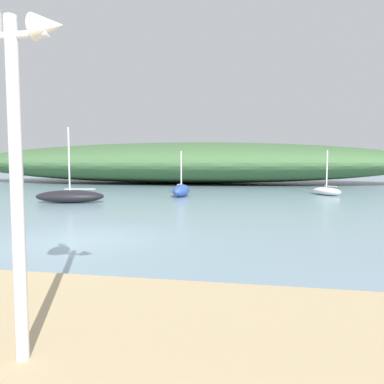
{
  "coord_description": "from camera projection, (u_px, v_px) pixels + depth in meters",
  "views": [
    {
      "loc": [
        4.83,
        -9.2,
        2.08
      ],
      "look_at": [
        2.11,
        5.57,
        0.9
      ],
      "focal_mm": 34.79,
      "sensor_mm": 36.0,
      "label": 1
    }
  ],
  "objects": [
    {
      "name": "sailboat_inner_mooring",
      "position": [
        326.0,
        191.0,
        24.03
      ],
      "size": [
        2.06,
        2.53,
        2.9
      ],
      "color": "white",
      "rests_on": "ground"
    },
    {
      "name": "sailboat_near_shore",
      "position": [
        181.0,
        190.0,
        22.94
      ],
      "size": [
        0.99,
        2.46,
        2.81
      ],
      "color": "#2D4C9E",
      "rests_on": "ground"
    },
    {
      "name": "sailboat_east_reach",
      "position": [
        70.0,
        196.0,
        19.44
      ],
      "size": [
        3.74,
        2.04,
        3.92
      ],
      "color": "black",
      "rests_on": "ground"
    },
    {
      "name": "distant_hill",
      "position": [
        180.0,
        163.0,
        39.27
      ],
      "size": [
        47.96,
        15.72,
        4.19
      ],
      "primitive_type": "ellipsoid",
      "color": "#3D6038",
      "rests_on": "ground"
    },
    {
      "name": "ground_plane",
      "position": [
        78.0,
        240.0,
        10.06
      ],
      "size": [
        120.0,
        120.0,
        0.0
      ],
      "primitive_type": "plane",
      "color": "#7A99A8"
    }
  ]
}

